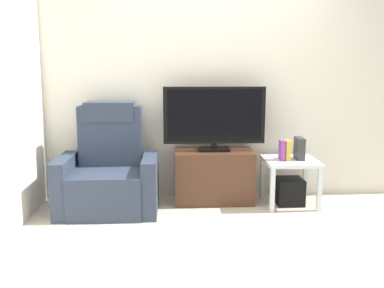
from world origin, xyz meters
The scene contains 10 objects.
ground_plane centered at (0.00, 0.00, 0.00)m, with size 6.40×6.40×0.00m, color beige.
wall_back centered at (0.00, 1.13, 1.30)m, with size 6.40×0.06×2.60m, color silver.
tv_stand centered at (-0.03, 0.86, 0.28)m, with size 0.83×0.42×0.56m.
television centered at (-0.03, 0.88, 0.91)m, with size 1.07×0.20×0.67m.
recliner_armchair centered at (-1.11, 0.67, 0.37)m, with size 0.98×0.78×1.08m.
side_table centered at (0.76, 0.75, 0.40)m, with size 0.54×0.54×0.48m.
subwoofer_box centered at (0.76, 0.75, 0.14)m, with size 0.28×0.28×0.28m, color black.
book_leftmost centered at (0.66, 0.73, 0.58)m, with size 0.05×0.12×0.21m, color purple.
book_middle centered at (0.72, 0.73, 0.59)m, with size 0.05×0.12×0.21m, color gold.
game_console centered at (0.85, 0.76, 0.60)m, with size 0.07×0.20×0.23m, color #333338.
Camera 1 is at (-0.46, -3.58, 1.45)m, focal length 40.22 mm.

